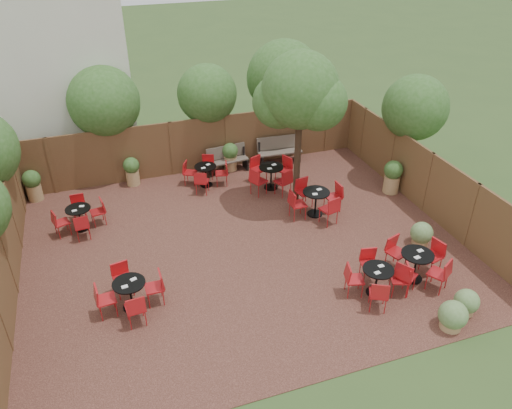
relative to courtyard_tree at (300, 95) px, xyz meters
name	(u,v)px	position (x,y,z in m)	size (l,w,h in m)	color
ground	(243,246)	(-2.35, -1.75, -3.62)	(80.00, 80.00, 0.00)	#354F23
courtyard_paving	(243,246)	(-2.35, -1.75, -3.61)	(12.00, 10.00, 0.02)	#3A1F17
fence_back	(200,145)	(-2.35, 3.25, -2.62)	(12.00, 0.08, 2.00)	#502F1D
fence_left	(6,261)	(-8.35, -1.75, -2.62)	(0.08, 10.00, 2.00)	#502F1D
fence_right	(428,182)	(3.65, -1.75, -2.62)	(0.08, 10.00, 2.00)	#502F1D
neighbour_building	(48,50)	(-6.85, 6.25, 0.38)	(5.00, 4.00, 8.00)	silver
overhang_foliage	(174,120)	(-3.44, 1.60, -0.91)	(15.49, 10.81, 2.80)	#2C551B
courtyard_tree	(300,95)	(0.00, 0.00, 0.00)	(2.53, 2.43, 4.90)	black
park_bench_left	(227,159)	(-1.47, 2.88, -3.13)	(1.53, 0.64, 0.92)	brown
park_bench_right	(279,150)	(0.55, 2.88, -3.09)	(1.65, 0.62, 1.00)	brown
bistro_tables	(264,223)	(-1.62, -1.46, -3.15)	(9.64, 8.34, 0.94)	black
planters	(212,171)	(-2.27, 1.89, -3.03)	(11.90, 3.98, 1.14)	#A48052
low_shrubs	(444,281)	(1.79, -5.23, -3.27)	(1.94, 3.68, 0.72)	#A48052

